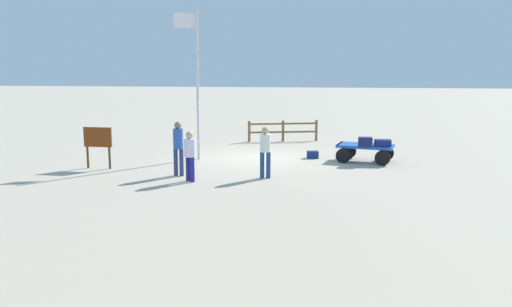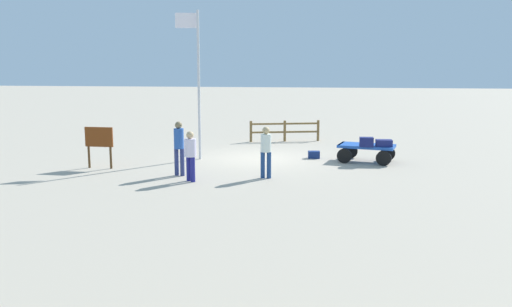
{
  "view_description": "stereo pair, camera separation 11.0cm",
  "coord_description": "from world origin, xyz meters",
  "px_view_note": "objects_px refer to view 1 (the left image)",
  "views": [
    {
      "loc": [
        -2.34,
        20.3,
        3.64
      ],
      "look_at": [
        -0.59,
        6.0,
        1.2
      ],
      "focal_mm": 37.8,
      "sensor_mm": 36.0,
      "label": 1
    },
    {
      "loc": [
        -2.45,
        20.29,
        3.64
      ],
      "look_at": [
        -0.59,
        6.0,
        1.2
      ],
      "focal_mm": 37.8,
      "sensor_mm": 36.0,
      "label": 2
    }
  ],
  "objects_px": {
    "suitcase_grey": "(365,142)",
    "flagpole": "(195,74)",
    "worker_lead": "(265,148)",
    "suitcase_tan": "(383,143)",
    "signboard": "(98,141)",
    "worker_trailing": "(178,145)",
    "worker_supervisor": "(190,152)",
    "luggage_cart": "(365,149)",
    "suitcase_navy": "(313,155)"
  },
  "relations": [
    {
      "from": "suitcase_grey",
      "to": "signboard",
      "type": "xyz_separation_m",
      "value": [
        9.25,
        1.94,
        0.15
      ]
    },
    {
      "from": "worker_lead",
      "to": "flagpole",
      "type": "height_order",
      "value": "flagpole"
    },
    {
      "from": "flagpole",
      "to": "signboard",
      "type": "distance_m",
      "value": 4.33
    },
    {
      "from": "suitcase_grey",
      "to": "suitcase_navy",
      "type": "distance_m",
      "value": 2.25
    },
    {
      "from": "suitcase_grey",
      "to": "signboard",
      "type": "height_order",
      "value": "signboard"
    },
    {
      "from": "worker_trailing",
      "to": "luggage_cart",
      "type": "bearing_deg",
      "value": -151.96
    },
    {
      "from": "luggage_cart",
      "to": "signboard",
      "type": "bearing_deg",
      "value": 14.74
    },
    {
      "from": "suitcase_navy",
      "to": "worker_supervisor",
      "type": "xyz_separation_m",
      "value": [
        3.69,
        4.61,
        0.79
      ]
    },
    {
      "from": "worker_trailing",
      "to": "flagpole",
      "type": "xyz_separation_m",
      "value": [
        0.13,
        -3.08,
        2.2
      ]
    },
    {
      "from": "worker_supervisor",
      "to": "signboard",
      "type": "relative_size",
      "value": 1.09
    },
    {
      "from": "suitcase_navy",
      "to": "signboard",
      "type": "bearing_deg",
      "value": 21.83
    },
    {
      "from": "suitcase_grey",
      "to": "flagpole",
      "type": "relative_size",
      "value": 0.09
    },
    {
      "from": "worker_lead",
      "to": "worker_supervisor",
      "type": "relative_size",
      "value": 1.05
    },
    {
      "from": "worker_supervisor",
      "to": "worker_lead",
      "type": "bearing_deg",
      "value": -160.99
    },
    {
      "from": "suitcase_tan",
      "to": "suitcase_navy",
      "type": "height_order",
      "value": "suitcase_tan"
    },
    {
      "from": "suitcase_grey",
      "to": "signboard",
      "type": "bearing_deg",
      "value": 11.86
    },
    {
      "from": "worker_trailing",
      "to": "signboard",
      "type": "distance_m",
      "value": 3.2
    },
    {
      "from": "worker_supervisor",
      "to": "signboard",
      "type": "bearing_deg",
      "value": -24.41
    },
    {
      "from": "flagpole",
      "to": "signboard",
      "type": "bearing_deg",
      "value": 36.85
    },
    {
      "from": "flagpole",
      "to": "suitcase_grey",
      "type": "bearing_deg",
      "value": 177.5
    },
    {
      "from": "worker_supervisor",
      "to": "signboard",
      "type": "height_order",
      "value": "worker_supervisor"
    },
    {
      "from": "worker_trailing",
      "to": "suitcase_grey",
      "type": "bearing_deg",
      "value": -155.58
    },
    {
      "from": "flagpole",
      "to": "worker_lead",
      "type": "bearing_deg",
      "value": 133.64
    },
    {
      "from": "worker_trailing",
      "to": "flagpole",
      "type": "bearing_deg",
      "value": -87.67
    },
    {
      "from": "flagpole",
      "to": "signboard",
      "type": "relative_size",
      "value": 3.84
    },
    {
      "from": "suitcase_tan",
      "to": "suitcase_navy",
      "type": "distance_m",
      "value": 2.75
    },
    {
      "from": "worker_trailing",
      "to": "signboard",
      "type": "bearing_deg",
      "value": -15.56
    },
    {
      "from": "suitcase_grey",
      "to": "worker_lead",
      "type": "xyz_separation_m",
      "value": [
        3.34,
        2.83,
        0.15
      ]
    },
    {
      "from": "worker_lead",
      "to": "worker_trailing",
      "type": "distance_m",
      "value": 2.84
    },
    {
      "from": "suitcase_tan",
      "to": "worker_supervisor",
      "type": "bearing_deg",
      "value": 31.08
    },
    {
      "from": "suitcase_grey",
      "to": "flagpole",
      "type": "distance_m",
      "value": 6.75
    },
    {
      "from": "suitcase_tan",
      "to": "suitcase_navy",
      "type": "relative_size",
      "value": 1.26
    },
    {
      "from": "suitcase_grey",
      "to": "suitcase_navy",
      "type": "height_order",
      "value": "suitcase_grey"
    },
    {
      "from": "suitcase_grey",
      "to": "flagpole",
      "type": "bearing_deg",
      "value": -2.5
    },
    {
      "from": "suitcase_grey",
      "to": "worker_lead",
      "type": "bearing_deg",
      "value": 40.3
    },
    {
      "from": "flagpole",
      "to": "signboard",
      "type": "height_order",
      "value": "flagpole"
    },
    {
      "from": "worker_trailing",
      "to": "signboard",
      "type": "xyz_separation_m",
      "value": [
        3.08,
        -0.86,
        -0.06
      ]
    },
    {
      "from": "suitcase_navy",
      "to": "signboard",
      "type": "distance_m",
      "value": 7.97
    },
    {
      "from": "worker_lead",
      "to": "worker_trailing",
      "type": "relative_size",
      "value": 0.93
    },
    {
      "from": "suitcase_tan",
      "to": "worker_supervisor",
      "type": "height_order",
      "value": "worker_supervisor"
    },
    {
      "from": "suitcase_navy",
      "to": "worker_lead",
      "type": "height_order",
      "value": "worker_lead"
    },
    {
      "from": "suitcase_tan",
      "to": "suitcase_navy",
      "type": "xyz_separation_m",
      "value": [
        2.53,
        -0.86,
        -0.63
      ]
    },
    {
      "from": "luggage_cart",
      "to": "suitcase_grey",
      "type": "distance_m",
      "value": 0.61
    },
    {
      "from": "suitcase_grey",
      "to": "worker_trailing",
      "type": "height_order",
      "value": "worker_trailing"
    },
    {
      "from": "luggage_cart",
      "to": "flagpole",
      "type": "height_order",
      "value": "flagpole"
    },
    {
      "from": "worker_supervisor",
      "to": "flagpole",
      "type": "height_order",
      "value": "flagpole"
    },
    {
      "from": "worker_lead",
      "to": "worker_trailing",
      "type": "height_order",
      "value": "worker_trailing"
    },
    {
      "from": "suitcase_tan",
      "to": "worker_lead",
      "type": "height_order",
      "value": "worker_lead"
    },
    {
      "from": "suitcase_navy",
      "to": "flagpole",
      "type": "xyz_separation_m",
      "value": [
        4.4,
        0.73,
        3.09
      ]
    },
    {
      "from": "luggage_cart",
      "to": "suitcase_tan",
      "type": "relative_size",
      "value": 3.77
    }
  ]
}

